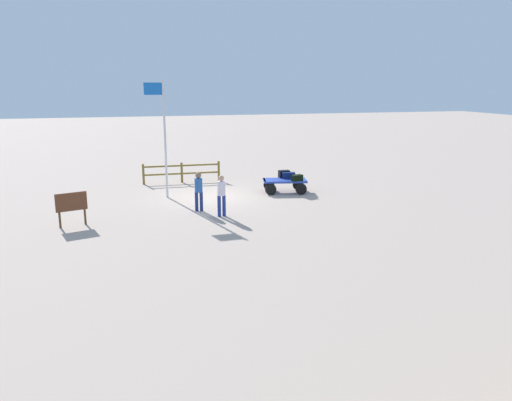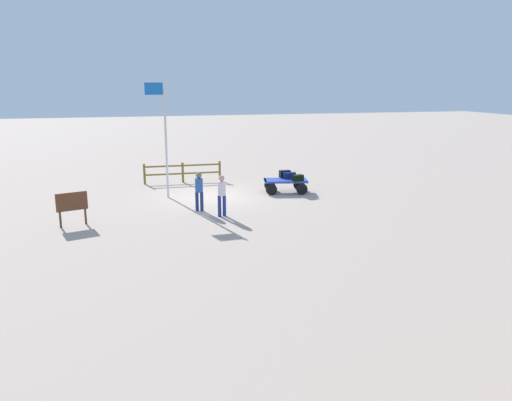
{
  "view_description": "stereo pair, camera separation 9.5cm",
  "coord_description": "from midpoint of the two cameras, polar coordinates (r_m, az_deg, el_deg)",
  "views": [
    {
      "loc": [
        4.1,
        22.5,
        5.21
      ],
      "look_at": [
        -0.48,
        6.0,
        1.16
      ],
      "focal_mm": 34.82,
      "sensor_mm": 36.0,
      "label": 1
    },
    {
      "loc": [
        4.01,
        22.52,
        5.21
      ],
      "look_at": [
        -0.48,
        6.0,
        1.16
      ],
      "focal_mm": 34.82,
      "sensor_mm": 36.0,
      "label": 2
    }
  ],
  "objects": [
    {
      "name": "ground_plane",
      "position": [
        23.46,
        -5.18,
        0.43
      ],
      "size": [
        120.0,
        120.0,
        0.0
      ],
      "primitive_type": "plane",
      "color": "#B79E8E"
    },
    {
      "name": "suitcase_olive",
      "position": [
        23.9,
        4.63,
        2.61
      ],
      "size": [
        0.58,
        0.43,
        0.29
      ],
      "color": "black",
      "rests_on": "luggage_cart"
    },
    {
      "name": "signboard",
      "position": [
        19.62,
        -20.57,
        -0.39
      ],
      "size": [
        1.1,
        0.39,
        1.28
      ],
      "color": "#4C3319",
      "rests_on": "ground"
    },
    {
      "name": "luggage_cart",
      "position": [
        24.24,
        3.16,
        2.02
      ],
      "size": [
        2.26,
        1.58,
        0.64
      ],
      "color": "#2B45AE",
      "rests_on": "ground"
    },
    {
      "name": "flagpole",
      "position": [
        23.1,
        -10.77,
        7.89
      ],
      "size": [
        0.9,
        0.1,
        5.34
      ],
      "color": "silver",
      "rests_on": "ground"
    },
    {
      "name": "suitcase_dark",
      "position": [
        24.49,
        3.64,
        2.9
      ],
      "size": [
        0.68,
        0.42,
        0.3
      ],
      "color": "navy",
      "rests_on": "luggage_cart"
    },
    {
      "name": "wooden_fence",
      "position": [
        26.94,
        -8.63,
        3.37
      ],
      "size": [
        4.15,
        0.2,
        1.08
      ],
      "color": "brown",
      "rests_on": "ground"
    },
    {
      "name": "suitcase_navy",
      "position": [
        24.7,
        3.13,
        3.07
      ],
      "size": [
        0.54,
        0.34,
        0.36
      ],
      "color": "black",
      "rests_on": "luggage_cart"
    },
    {
      "name": "worker_lead",
      "position": [
        19.77,
        -4.13,
        0.87
      ],
      "size": [
        0.34,
        0.33,
        1.67
      ],
      "color": "navy",
      "rests_on": "ground"
    },
    {
      "name": "worker_trailing",
      "position": [
        20.69,
        -6.74,
        1.35
      ],
      "size": [
        0.41,
        0.41,
        1.64
      ],
      "color": "navy",
      "rests_on": "ground"
    }
  ]
}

